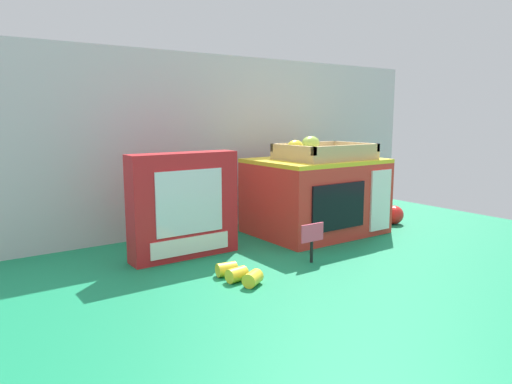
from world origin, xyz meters
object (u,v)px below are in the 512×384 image
object	(u,v)px
cookie_set_box	(184,206)
loose_toy_banana	(238,274)
toy_microwave	(316,196)
food_groups_crate	(322,153)
loose_toy_apple	(394,215)
price_sign	(312,237)

from	to	relation	value
cookie_set_box	loose_toy_banana	distance (m)	0.27
toy_microwave	loose_toy_banana	distance (m)	0.52
food_groups_crate	loose_toy_banana	distance (m)	0.56
loose_toy_banana	loose_toy_apple	world-z (taller)	loose_toy_apple
price_sign	loose_toy_apple	xyz separation A→B (m)	(0.52, 0.16, -0.03)
loose_toy_apple	toy_microwave	bearing A→B (deg)	166.48
cookie_set_box	loose_toy_banana	size ratio (longest dim) A/B	2.21
food_groups_crate	loose_toy_banana	xyz separation A→B (m)	(-0.45, -0.22, -0.24)
cookie_set_box	loose_toy_apple	world-z (taller)	cookie_set_box
food_groups_crate	loose_toy_apple	distance (m)	0.37
cookie_set_box	price_sign	distance (m)	0.34
price_sign	loose_toy_banana	distance (m)	0.23
toy_microwave	price_sign	xyz separation A→B (m)	(-0.22, -0.23, -0.05)
toy_microwave	loose_toy_banana	world-z (taller)	toy_microwave
toy_microwave	loose_toy_banana	xyz separation A→B (m)	(-0.45, -0.24, -0.10)
toy_microwave	food_groups_crate	xyz separation A→B (m)	(0.01, -0.02, 0.14)
cookie_set_box	loose_toy_apple	bearing A→B (deg)	-5.16
loose_toy_banana	cookie_set_box	bearing A→B (deg)	93.10
toy_microwave	food_groups_crate	bearing A→B (deg)	-69.72
cookie_set_box	loose_toy_banana	world-z (taller)	cookie_set_box
price_sign	loose_toy_banana	world-z (taller)	price_sign
loose_toy_banana	toy_microwave	bearing A→B (deg)	28.19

